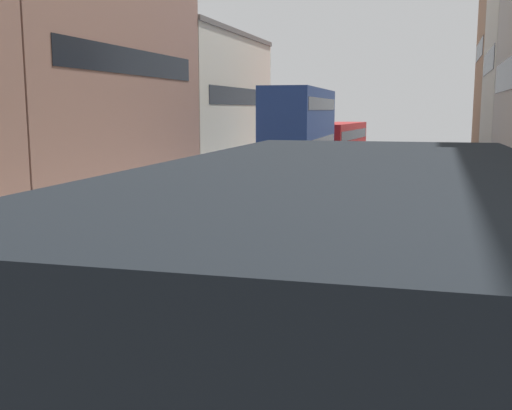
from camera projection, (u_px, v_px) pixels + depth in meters
The scene contains 14 objects.
sidewalk_left at pixel (155, 205), 24.56m from camera, with size 2.60×64.00×0.14m, color #B1B1B1.
lane_stripe_left at pixel (274, 213), 23.14m from camera, with size 0.16×60.00×0.01m, color silver.
lane_stripe_right at pixel (364, 218), 22.16m from camera, with size 0.16×60.00×0.01m, color silver.
building_row_left at pixel (59, 84), 26.77m from camera, with size 7.20×43.90×11.10m.
removalist_box_truck at pixel (360, 351), 4.91m from camera, with size 2.98×7.80×3.58m.
sedan_centre_lane_second at pixel (151, 312), 9.43m from camera, with size 2.25×4.39×1.49m.
hatchback_centre_lane_third at pixel (253, 236), 15.10m from camera, with size 2.07×4.31×1.49m.
sedan_left_lane_third at pixel (135, 229), 15.92m from camera, with size 2.13×4.33×1.49m.
coupe_centre_lane_fourth at pixel (305, 206), 19.86m from camera, with size 2.23×4.38×1.49m.
sedan_left_lane_fourth at pixel (201, 203), 20.44m from camera, with size 2.13×4.33×1.49m.
sedan_centre_lane_fifth at pixel (332, 186), 24.87m from camera, with size 2.26×4.39×1.49m.
sedan_right_lane_behind_truck at pixel (395, 271), 11.83m from camera, with size 2.07×4.31×1.49m.
bus_mid_queue_primary at pixel (301, 129), 33.98m from camera, with size 3.14×10.60×5.06m.
bus_far_queue_secondary at pixel (338, 138), 46.41m from camera, with size 3.18×10.61×2.90m.
Camera 1 is at (4.25, -2.03, 3.91)m, focal length 42.49 mm.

